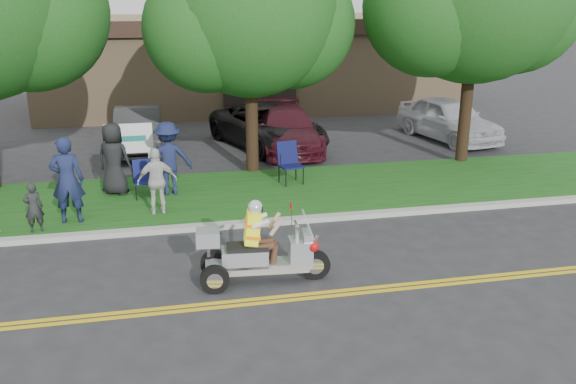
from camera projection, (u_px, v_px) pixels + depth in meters
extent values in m
plane|color=#28282B|center=(285.00, 285.00, 11.04)|extent=(120.00, 120.00, 0.00)
cube|color=gold|center=(292.00, 300.00, 10.49)|extent=(60.00, 0.10, 0.01)
cube|color=gold|center=(290.00, 296.00, 10.64)|extent=(60.00, 0.10, 0.01)
cube|color=#A8A89E|center=(258.00, 223.00, 13.85)|extent=(60.00, 0.25, 0.12)
cube|color=#174512|center=(245.00, 194.00, 15.85)|extent=(60.00, 4.00, 0.10)
cube|color=#9E7F5B|center=(246.00, 61.00, 28.47)|extent=(18.00, 8.00, 4.00)
cube|color=black|center=(259.00, 28.00, 24.17)|extent=(18.00, 0.30, 0.60)
sphere|color=#164614|center=(28.00, 11.00, 15.38)|extent=(4.05, 4.05, 4.05)
cylinder|color=#332114|center=(251.00, 102.00, 17.17)|extent=(0.36, 0.36, 4.20)
sphere|color=#164614|center=(250.00, 8.00, 16.37)|extent=(4.80, 4.80, 4.80)
sphere|color=#164614|center=(291.00, 24.00, 17.03)|extent=(3.60, 3.60, 3.60)
sphere|color=#164614|center=(206.00, 29.00, 16.12)|extent=(3.36, 3.36, 3.36)
cylinder|color=#332114|center=(468.00, 86.00, 18.16)|extent=(0.36, 0.36, 4.76)
sphere|color=#164614|center=(514.00, 3.00, 17.97)|extent=(4.20, 4.20, 4.20)
sphere|color=#164614|center=(433.00, 6.00, 16.99)|extent=(3.92, 3.92, 3.92)
cylinder|color=silver|center=(112.00, 168.00, 16.34)|extent=(0.06, 0.06, 1.10)
cylinder|color=silver|center=(150.00, 166.00, 16.53)|extent=(0.06, 0.06, 1.10)
cube|color=white|center=(129.00, 139.00, 16.19)|extent=(1.25, 0.06, 0.80)
cylinder|color=black|center=(315.00, 265.00, 11.20)|extent=(0.56, 0.17, 0.55)
cylinder|color=black|center=(215.00, 279.00, 10.68)|extent=(0.53, 0.18, 0.52)
cylinder|color=black|center=(214.00, 264.00, 11.30)|extent=(0.53, 0.18, 0.52)
cube|color=silver|center=(260.00, 266.00, 11.07)|extent=(1.78, 0.57, 0.17)
cube|color=silver|center=(245.00, 257.00, 10.98)|extent=(0.86, 0.49, 0.32)
cube|color=black|center=(247.00, 247.00, 10.92)|extent=(0.77, 0.45, 0.09)
cube|color=silver|center=(300.00, 252.00, 11.08)|extent=(0.45, 0.47, 0.51)
cube|color=silver|center=(308.00, 224.00, 10.93)|extent=(0.21, 0.44, 0.45)
cube|color=silver|center=(208.00, 238.00, 10.77)|extent=(0.44, 0.42, 0.28)
sphere|color=#B20C0F|center=(313.00, 246.00, 10.94)|extent=(0.20, 0.20, 0.20)
cube|color=#F0F419|center=(252.00, 228.00, 10.82)|extent=(0.35, 0.39, 0.60)
sphere|color=silver|center=(255.00, 207.00, 10.71)|extent=(0.27, 0.27, 0.27)
cylinder|color=black|center=(136.00, 193.00, 15.14)|extent=(0.03, 0.03, 0.39)
cylinder|color=black|center=(154.00, 191.00, 15.26)|extent=(0.03, 0.03, 0.39)
cylinder|color=black|center=(135.00, 188.00, 15.50)|extent=(0.03, 0.03, 0.39)
cylinder|color=black|center=(153.00, 187.00, 15.61)|extent=(0.03, 0.03, 0.39)
cube|color=#10154D|center=(144.00, 182.00, 15.31)|extent=(0.53, 0.49, 0.04)
cube|color=#10154D|center=(143.00, 170.00, 15.42)|extent=(0.50, 0.19, 0.53)
cylinder|color=black|center=(286.00, 178.00, 16.20)|extent=(0.03, 0.03, 0.47)
cylinder|color=black|center=(303.00, 176.00, 16.40)|extent=(0.03, 0.03, 0.47)
cylinder|color=black|center=(279.00, 174.00, 16.61)|extent=(0.03, 0.03, 0.47)
cylinder|color=black|center=(296.00, 172.00, 16.81)|extent=(0.03, 0.03, 0.47)
cube|color=#0D1140|center=(291.00, 166.00, 16.43)|extent=(0.69, 0.64, 0.04)
cube|color=#0D1140|center=(287.00, 153.00, 16.55)|extent=(0.61, 0.30, 0.63)
imported|color=#182043|center=(67.00, 180.00, 13.49)|extent=(0.73, 0.49, 1.98)
imported|color=silver|center=(157.00, 181.00, 14.11)|extent=(0.95, 0.47, 1.57)
imported|color=#181E44|center=(168.00, 158.00, 15.44)|extent=(1.28, 0.84, 1.87)
imported|color=black|center=(114.00, 159.00, 15.44)|extent=(1.07, 0.92, 1.85)
imported|color=black|center=(34.00, 207.00, 13.07)|extent=(0.45, 0.35, 1.10)
imported|color=#2D2D2F|center=(138.00, 130.00, 20.24)|extent=(1.51, 4.26, 1.40)
imported|color=black|center=(268.00, 127.00, 20.67)|extent=(3.93, 5.59, 1.42)
imported|color=#410F1A|center=(286.00, 129.00, 20.41)|extent=(2.12, 4.85, 1.39)
imported|color=#B7B8BE|center=(449.00, 119.00, 21.68)|extent=(2.69, 4.75, 1.52)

